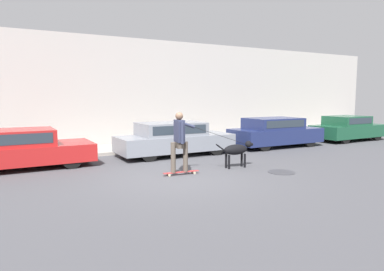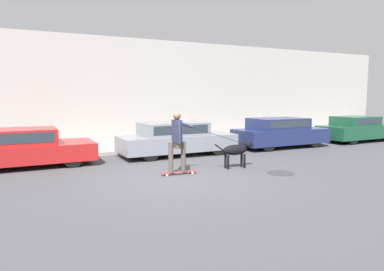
{
  "view_description": "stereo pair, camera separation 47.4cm",
  "coord_description": "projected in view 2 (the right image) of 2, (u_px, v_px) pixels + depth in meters",
  "views": [
    {
      "loc": [
        -3.91,
        -8.3,
        2.18
      ],
      "look_at": [
        1.15,
        1.43,
        0.95
      ],
      "focal_mm": 32.0,
      "sensor_mm": 36.0,
      "label": 1
    },
    {
      "loc": [
        -3.48,
        -8.51,
        2.18
      ],
      "look_at": [
        1.15,
        1.43,
        0.95
      ],
      "focal_mm": 32.0,
      "sensor_mm": 36.0,
      "label": 2
    }
  ],
  "objects": [
    {
      "name": "parked_car_1",
      "position": [
        176.0,
        139.0,
        12.89
      ],
      "size": [
        4.43,
        1.83,
        1.25
      ],
      "rotation": [
        0.0,
        0.0,
        0.03
      ],
      "color": "black",
      "rests_on": "ground_plane"
    },
    {
      "name": "parked_car_2",
      "position": [
        280.0,
        133.0,
        14.94
      ],
      "size": [
        4.14,
        1.8,
        1.28
      ],
      "rotation": [
        0.0,
        0.0,
        0.01
      ],
      "color": "black",
      "rests_on": "ground_plane"
    },
    {
      "name": "skateboarder",
      "position": [
        178.0,
        139.0,
        9.55
      ],
      "size": [
        2.92,
        0.56,
        1.77
      ],
      "rotation": [
        0.0,
        0.0,
        -0.07
      ],
      "color": "beige",
      "rests_on": "ground_plane"
    },
    {
      "name": "sidewalk_curb",
      "position": [
        126.0,
        148.0,
        14.35
      ],
      "size": [
        30.0,
        2.36,
        0.12
      ],
      "color": "#A39E93",
      "rests_on": "ground_plane"
    },
    {
      "name": "parked_car_3",
      "position": [
        356.0,
        129.0,
        16.95
      ],
      "size": [
        4.04,
        1.85,
        1.25
      ],
      "rotation": [
        0.0,
        0.0,
        0.04
      ],
      "color": "black",
      "rests_on": "ground_plane"
    },
    {
      "name": "parked_car_0",
      "position": [
        25.0,
        148.0,
        10.74
      ],
      "size": [
        4.11,
        1.97,
        1.21
      ],
      "rotation": [
        0.0,
        0.0,
        0.03
      ],
      "color": "black",
      "rests_on": "ground_plane"
    },
    {
      "name": "dog",
      "position": [
        236.0,
        150.0,
        10.53
      ],
      "size": [
        1.31,
        0.37,
        0.82
      ],
      "rotation": [
        0.0,
        0.0,
        -0.05
      ],
      "color": "black",
      "rests_on": "ground_plane"
    },
    {
      "name": "ground_plane",
      "position": [
        176.0,
        177.0,
        9.37
      ],
      "size": [
        36.0,
        36.0,
        0.0
      ],
      "primitive_type": "plane",
      "color": "#47474C"
    },
    {
      "name": "manhole_cover",
      "position": [
        281.0,
        173.0,
        9.85
      ],
      "size": [
        0.77,
        0.77,
        0.01
      ],
      "color": "#38383D",
      "rests_on": "ground_plane"
    },
    {
      "name": "back_wall",
      "position": [
        117.0,
        92.0,
        15.31
      ],
      "size": [
        32.0,
        0.3,
        4.81
      ],
      "color": "#B2ADA8",
      "rests_on": "ground_plane"
    }
  ]
}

